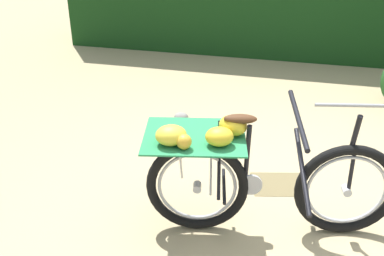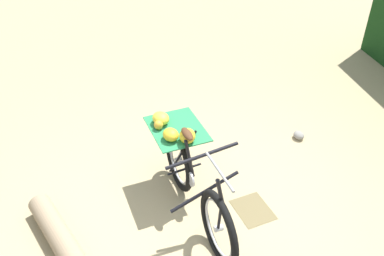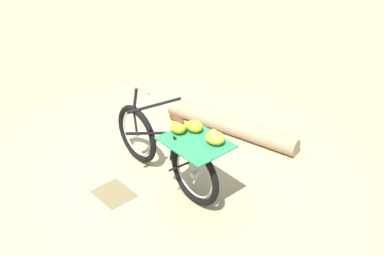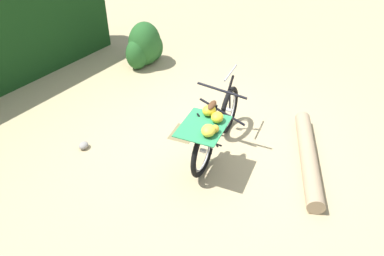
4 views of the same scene
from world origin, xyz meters
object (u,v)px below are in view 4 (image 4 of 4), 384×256
object	(u,v)px
bicycle	(215,127)
path_stone	(84,145)
shrub_cluster	(145,46)
fallen_log	(308,156)

from	to	relation	value
bicycle	path_stone	bearing A→B (deg)	109.88
path_stone	shrub_cluster	bearing A→B (deg)	8.66
bicycle	fallen_log	xyz separation A→B (m)	(0.29, -1.28, -0.36)
fallen_log	path_stone	size ratio (longest dim) A/B	12.08
fallen_log	path_stone	distance (m)	3.22
shrub_cluster	fallen_log	bearing A→B (deg)	-118.08
shrub_cluster	path_stone	distance (m)	2.83
fallen_log	shrub_cluster	distance (m)	4.00
path_stone	bicycle	bearing A→B (deg)	-71.55
bicycle	fallen_log	size ratio (longest dim) A/B	0.93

